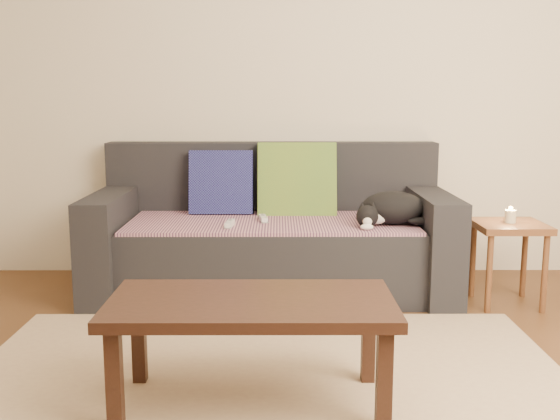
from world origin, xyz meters
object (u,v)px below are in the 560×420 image
at_px(side_table, 509,237).
at_px(coffee_table, 251,313).
at_px(wii_remote_a, 263,218).
at_px(sofa, 272,239).
at_px(cat, 391,209).
at_px(wii_remote_b, 230,224).

bearing_deg(side_table, coffee_table, -138.08).
bearing_deg(wii_remote_a, sofa, -31.73).
distance_m(cat, coffee_table, 1.54).
relative_size(cat, wii_remote_b, 2.88).
bearing_deg(sofa, cat, -17.70).
relative_size(cat, side_table, 0.92).
distance_m(sofa, side_table, 1.36).
height_order(wii_remote_a, wii_remote_b, same).
distance_m(cat, wii_remote_a, 0.74).
bearing_deg(sofa, wii_remote_a, -113.30).
distance_m(wii_remote_a, wii_remote_b, 0.24).
height_order(sofa, coffee_table, sofa).
bearing_deg(side_table, wii_remote_b, 178.39).
relative_size(wii_remote_a, wii_remote_b, 1.00).
height_order(wii_remote_a, side_table, wii_remote_a).
xyz_separation_m(sofa, wii_remote_b, (-0.23, -0.27, 0.15)).
distance_m(wii_remote_a, coffee_table, 1.45).
xyz_separation_m(cat, coffee_table, (-0.74, -1.34, -0.16)).
distance_m(side_table, coffee_table, 1.86).
distance_m(wii_remote_b, coffee_table, 1.30).
bearing_deg(coffee_table, wii_remote_b, 97.63).
relative_size(sofa, wii_remote_a, 14.00).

